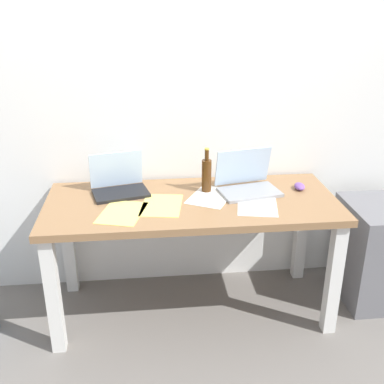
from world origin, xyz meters
TOP-DOWN VIEW (x-y plane):
  - ground_plane at (0.00, 0.00)m, footprint 8.00×8.00m
  - back_wall at (0.00, 0.40)m, footprint 5.20×0.08m
  - desk at (0.00, 0.00)m, footprint 1.62×0.69m
  - laptop_left at (-0.40, 0.16)m, footprint 0.35×0.28m
  - laptop_right at (0.33, 0.10)m, footprint 0.38×0.30m
  - beer_bottle at (0.10, 0.12)m, footprint 0.06×0.06m
  - computer_mouse at (0.65, 0.10)m, footprint 0.07×0.11m
  - paper_sheet_front_left at (-0.38, -0.13)m, footprint 0.28×0.34m
  - paper_sheet_near_back at (0.11, 0.04)m, footprint 0.33×0.36m
  - paper_yellow_folder at (-0.17, -0.05)m, footprint 0.26×0.33m
  - paper_sheet_front_right at (0.35, -0.10)m, footprint 0.27×0.33m
  - filing_cabinet at (1.15, 0.02)m, footprint 0.40×0.48m

SIDE VIEW (x-z plane):
  - ground_plane at x=0.00m, z-range 0.00..0.00m
  - filing_cabinet at x=1.15m, z-range 0.00..0.62m
  - desk at x=0.00m, z-range 0.26..0.98m
  - paper_sheet_front_left at x=-0.38m, z-range 0.72..0.73m
  - paper_sheet_near_back at x=0.11m, z-range 0.72..0.73m
  - paper_yellow_folder at x=-0.17m, z-range 0.72..0.73m
  - paper_sheet_front_right at x=0.35m, z-range 0.72..0.73m
  - computer_mouse at x=0.65m, z-range 0.72..0.76m
  - laptop_left at x=-0.40m, z-range 0.66..0.89m
  - laptop_right at x=0.33m, z-range 0.66..0.90m
  - beer_bottle at x=0.10m, z-range 0.70..0.96m
  - back_wall at x=0.00m, z-range 0.00..2.60m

